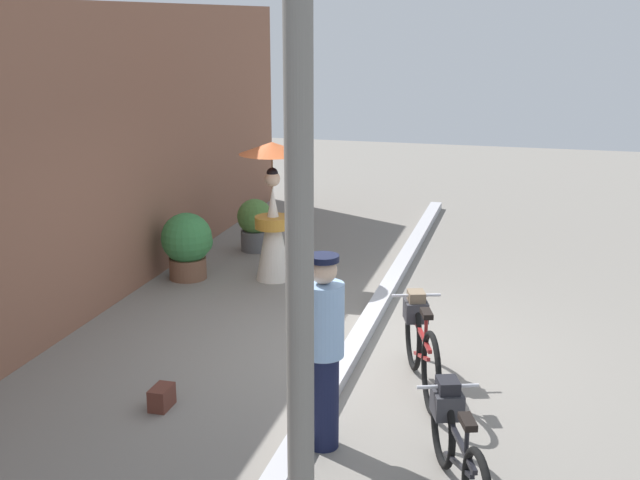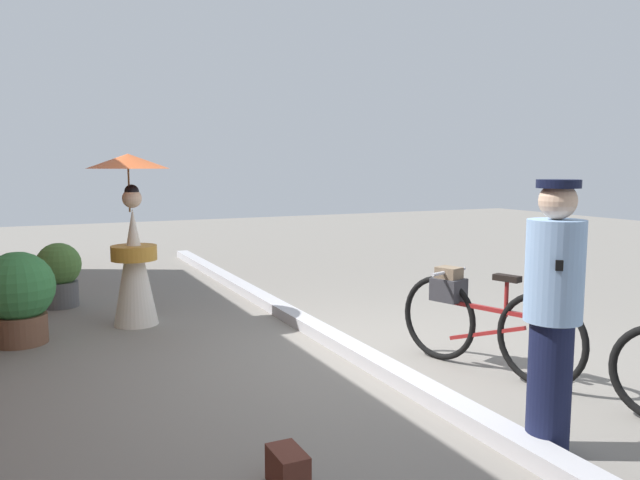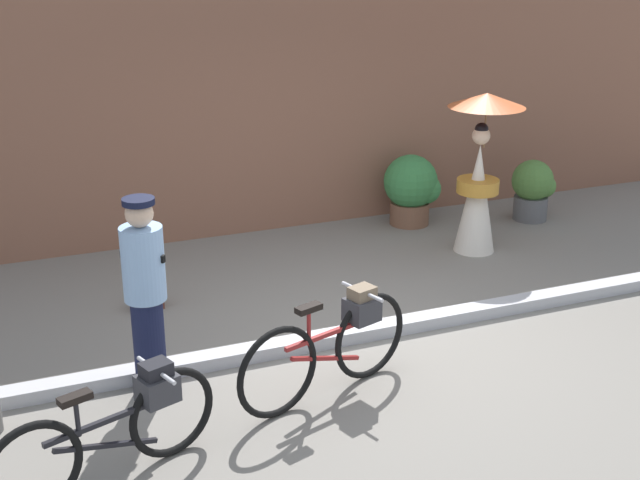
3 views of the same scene
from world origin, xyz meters
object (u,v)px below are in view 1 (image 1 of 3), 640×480
(bicycle_near_officer, at_px, (421,342))
(potted_plant_by_door, at_px, (256,223))
(bicycle_far_side, at_px, (456,444))
(person_with_parasol, at_px, (273,209))
(backpack_on_pavement, at_px, (162,397))
(utility_pole, at_px, (299,197))
(potted_plant_small, at_px, (188,243))
(person_officer, at_px, (323,347))

(bicycle_near_officer, distance_m, potted_plant_by_door, 5.17)
(bicycle_near_officer, bearing_deg, bicycle_far_side, -163.83)
(person_with_parasol, relative_size, backpack_on_pavement, 6.86)
(utility_pole, bearing_deg, bicycle_near_officer, -9.20)
(bicycle_near_officer, distance_m, backpack_on_pavement, 2.48)
(utility_pole, bearing_deg, potted_plant_by_door, 21.61)
(bicycle_near_officer, relative_size, potted_plant_by_door, 2.08)
(backpack_on_pavement, relative_size, utility_pole, 0.06)
(potted_plant_by_door, xyz_separation_m, utility_pole, (-6.77, -2.68, 1.97))
(bicycle_far_side, distance_m, potted_plant_by_door, 6.96)
(potted_plant_small, bearing_deg, potted_plant_by_door, -15.35)
(potted_plant_by_door, relative_size, potted_plant_small, 0.88)
(person_officer, xyz_separation_m, potted_plant_by_door, (5.50, 2.50, -0.45))
(person_officer, bearing_deg, person_with_parasol, 23.15)
(backpack_on_pavement, distance_m, utility_pole, 3.29)
(backpack_on_pavement, bearing_deg, person_with_parasol, 2.96)
(potted_plant_by_door, xyz_separation_m, backpack_on_pavement, (-5.21, -0.90, -0.32))
(bicycle_near_officer, xyz_separation_m, potted_plant_by_door, (4.13, 3.11, -0.02))
(bicycle_near_officer, xyz_separation_m, person_officer, (-1.37, 0.61, 0.43))
(bicycle_near_officer, height_order, backpack_on_pavement, bicycle_near_officer)
(backpack_on_pavement, bearing_deg, person_officer, -100.24)
(potted_plant_by_door, distance_m, utility_pole, 7.54)
(person_officer, height_order, backpack_on_pavement, person_officer)
(bicycle_near_officer, bearing_deg, potted_plant_by_door, 36.99)
(bicycle_far_side, distance_m, person_with_parasol, 5.52)
(bicycle_near_officer, xyz_separation_m, person_with_parasol, (2.84, 2.41, 0.53))
(bicycle_far_side, relative_size, person_with_parasol, 0.88)
(bicycle_near_officer, distance_m, bicycle_far_side, 1.89)
(bicycle_far_side, bearing_deg, backpack_on_pavement, 75.06)
(bicycle_near_officer, bearing_deg, utility_pole, 170.80)
(person_officer, height_order, potted_plant_by_door, person_officer)
(potted_plant_by_door, distance_m, backpack_on_pavement, 5.30)
(potted_plant_small, bearing_deg, bicycle_far_side, -137.22)
(potted_plant_by_door, xyz_separation_m, potted_plant_small, (-1.55, 0.43, 0.06))
(person_officer, distance_m, utility_pole, 1.98)
(bicycle_near_officer, height_order, utility_pole, utility_pole)
(utility_pole, bearing_deg, person_with_parasol, 19.86)
(potted_plant_small, bearing_deg, utility_pole, -149.22)
(bicycle_far_side, relative_size, utility_pole, 0.34)
(bicycle_far_side, relative_size, backpack_on_pavement, 6.04)
(person_with_parasol, xyz_separation_m, potted_plant_small, (-0.26, 1.13, -0.49))
(person_with_parasol, height_order, potted_plant_by_door, person_with_parasol)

